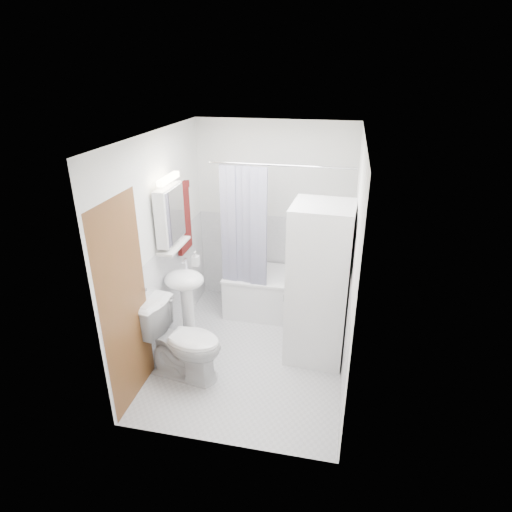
% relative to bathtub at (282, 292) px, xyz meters
% --- Properties ---
extents(floor, '(2.60, 2.60, 0.00)m').
position_rel_bathtub_xyz_m(floor, '(-0.18, -0.92, -0.30)').
color(floor, '#BDBDC1').
rests_on(floor, ground).
extents(room_walls, '(2.60, 2.60, 2.60)m').
position_rel_bathtub_xyz_m(room_walls, '(-0.18, -0.92, 1.18)').
color(room_walls, white).
rests_on(room_walls, ground).
extents(wainscot, '(1.98, 2.58, 2.58)m').
position_rel_bathtub_xyz_m(wainscot, '(-0.18, -0.63, 0.30)').
color(wainscot, white).
rests_on(wainscot, ground).
extents(door, '(0.05, 2.00, 2.00)m').
position_rel_bathtub_xyz_m(door, '(-1.13, -1.47, 0.70)').
color(door, brown).
rests_on(door, ground).
extents(bathtub, '(1.43, 0.68, 0.55)m').
position_rel_bathtub_xyz_m(bathtub, '(0.00, 0.00, 0.00)').
color(bathtub, white).
rests_on(bathtub, ground).
extents(tub_spout, '(0.04, 0.12, 0.04)m').
position_rel_bathtub_xyz_m(tub_spout, '(0.20, 0.33, 0.57)').
color(tub_spout, silver).
rests_on(tub_spout, room_walls).
extents(curtain_rod, '(1.61, 0.02, 0.02)m').
position_rel_bathtub_xyz_m(curtain_rod, '(0.00, -0.28, 1.70)').
color(curtain_rod, silver).
rests_on(curtain_rod, room_walls).
extents(shower_curtain, '(0.55, 0.02, 1.45)m').
position_rel_bathtub_xyz_m(shower_curtain, '(-0.43, -0.28, 0.95)').
color(shower_curtain, '#121240').
rests_on(shower_curtain, curtain_rod).
extents(sink, '(0.44, 0.37, 1.04)m').
position_rel_bathtub_xyz_m(sink, '(-0.94, -0.93, 0.40)').
color(sink, white).
rests_on(sink, ground).
extents(medicine_cabinet, '(0.13, 0.50, 0.71)m').
position_rel_bathtub_xyz_m(medicine_cabinet, '(-1.09, -0.82, 1.26)').
color(medicine_cabinet, white).
rests_on(medicine_cabinet, room_walls).
extents(shelf, '(0.18, 0.54, 0.02)m').
position_rel_bathtub_xyz_m(shelf, '(-1.07, -0.82, 0.90)').
color(shelf, silver).
rests_on(shelf, room_walls).
extents(shower_caddy, '(0.22, 0.06, 0.02)m').
position_rel_bathtub_xyz_m(shower_caddy, '(0.25, 0.32, 0.85)').
color(shower_caddy, silver).
rests_on(shower_caddy, room_walls).
extents(towel, '(0.07, 0.34, 0.83)m').
position_rel_bathtub_xyz_m(towel, '(-1.12, -0.38, 1.07)').
color(towel, '#56100C').
rests_on(towel, room_walls).
extents(washer_dryer, '(0.66, 0.65, 1.75)m').
position_rel_bathtub_xyz_m(washer_dryer, '(0.50, -0.78, 0.57)').
color(washer_dryer, white).
rests_on(washer_dryer, ground).
extents(toilet, '(0.90, 0.60, 0.82)m').
position_rel_bathtub_xyz_m(toilet, '(-0.80, -1.42, 0.11)').
color(toilet, white).
rests_on(toilet, ground).
extents(soap_pump, '(0.08, 0.17, 0.08)m').
position_rel_bathtub_xyz_m(soap_pump, '(-0.89, -0.67, 0.65)').
color(soap_pump, gray).
rests_on(soap_pump, sink).
extents(shelf_bottle, '(0.07, 0.18, 0.07)m').
position_rel_bathtub_xyz_m(shelf_bottle, '(-1.07, -0.97, 0.95)').
color(shelf_bottle, gray).
rests_on(shelf_bottle, shelf).
extents(shelf_cup, '(0.10, 0.09, 0.10)m').
position_rel_bathtub_xyz_m(shelf_cup, '(-1.07, -0.70, 0.96)').
color(shelf_cup, gray).
rests_on(shelf_cup, shelf).
extents(shampoo_a, '(0.13, 0.17, 0.13)m').
position_rel_bathtub_xyz_m(shampoo_a, '(0.17, 0.32, 0.92)').
color(shampoo_a, gray).
rests_on(shampoo_a, shower_caddy).
extents(shampoo_b, '(0.08, 0.21, 0.08)m').
position_rel_bathtub_xyz_m(shampoo_b, '(0.29, 0.32, 0.90)').
color(shampoo_b, '#2B66AF').
rests_on(shampoo_b, shower_caddy).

